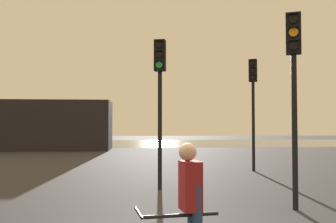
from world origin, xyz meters
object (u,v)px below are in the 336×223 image
Objects in this scene: distant_building at (2,125)px; traffic_light_near_right at (294,72)px; traffic_light_far_right at (253,93)px; cyclist at (187,216)px; traffic_light_center at (160,85)px.

distant_building is 24.74m from traffic_light_near_right.
traffic_light_far_right is 6.86m from traffic_light_near_right.
distant_building is 9.42× the size of cyclist.
traffic_light_near_right is (13.49, -20.70, 1.16)m from distant_building.
traffic_light_near_right is at bearing 102.41° from traffic_light_far_right.
cyclist is at bearing -66.45° from distant_building.
traffic_light_center is 2.52× the size of cyclist.
distant_building is 3.74× the size of traffic_light_near_right.
traffic_light_far_right is 11.48m from cyclist.
traffic_light_near_right is 2.52× the size of cyclist.
distant_building is at bearing -34.56° from traffic_light_near_right.
cyclist is at bearing 102.82° from traffic_light_center.
traffic_light_center is 3.94m from traffic_light_near_right.
distant_building is at bearing 15.19° from cyclist.
traffic_light_center is at bearing -23.07° from traffic_light_near_right.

